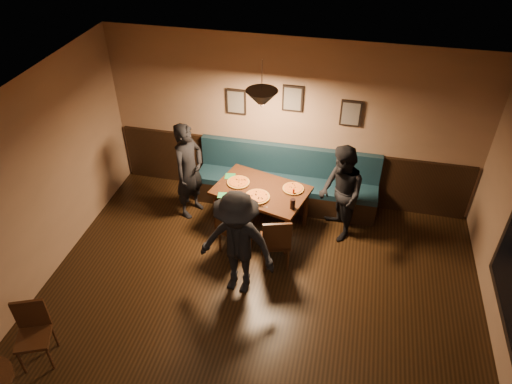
{
  "coord_description": "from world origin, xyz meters",
  "views": [
    {
      "loc": [
        0.93,
        -3.16,
        5.07
      ],
      "look_at": [
        -0.29,
        2.18,
        0.95
      ],
      "focal_mm": 33.33,
      "sensor_mm": 36.0,
      "label": 1
    }
  ],
  "objects_px": {
    "chair_near_left": "(235,228)",
    "diner_right": "(341,194)",
    "cafe_chair_far": "(33,337)",
    "dining_table": "(261,208)",
    "diner_front": "(237,245)",
    "tabasco_bottle": "(294,192)",
    "booth_bench": "(286,180)",
    "diner_left": "(189,171)",
    "chair_near_right": "(275,240)",
    "soda_glass": "(293,204)"
  },
  "relations": [
    {
      "from": "chair_near_left",
      "to": "diner_right",
      "type": "xyz_separation_m",
      "value": [
        1.46,
        0.72,
        0.34
      ]
    },
    {
      "from": "soda_glass",
      "to": "cafe_chair_far",
      "type": "height_order",
      "value": "soda_glass"
    },
    {
      "from": "chair_near_left",
      "to": "diner_front",
      "type": "distance_m",
      "value": 0.84
    },
    {
      "from": "chair_near_left",
      "to": "diner_left",
      "type": "bearing_deg",
      "value": 165.55
    },
    {
      "from": "diner_left",
      "to": "dining_table",
      "type": "bearing_deg",
      "value": -76.08
    },
    {
      "from": "diner_right",
      "to": "cafe_chair_far",
      "type": "bearing_deg",
      "value": -71.13
    },
    {
      "from": "diner_right",
      "to": "cafe_chair_far",
      "type": "relative_size",
      "value": 1.85
    },
    {
      "from": "booth_bench",
      "to": "chair_near_right",
      "type": "distance_m",
      "value": 1.42
    },
    {
      "from": "chair_near_left",
      "to": "tabasco_bottle",
      "type": "bearing_deg",
      "value": 61.36
    },
    {
      "from": "soda_glass",
      "to": "cafe_chair_far",
      "type": "xyz_separation_m",
      "value": [
        -2.6,
        -2.62,
        -0.4
      ]
    },
    {
      "from": "chair_near_left",
      "to": "chair_near_right",
      "type": "xyz_separation_m",
      "value": [
        0.63,
        -0.14,
        0.01
      ]
    },
    {
      "from": "tabasco_bottle",
      "to": "chair_near_right",
      "type": "bearing_deg",
      "value": -100.33
    },
    {
      "from": "chair_near_left",
      "to": "soda_glass",
      "type": "height_order",
      "value": "soda_glass"
    },
    {
      "from": "chair_near_right",
      "to": "soda_glass",
      "type": "height_order",
      "value": "chair_near_right"
    },
    {
      "from": "diner_left",
      "to": "diner_front",
      "type": "relative_size",
      "value": 1.02
    },
    {
      "from": "dining_table",
      "to": "tabasco_bottle",
      "type": "height_order",
      "value": "tabasco_bottle"
    },
    {
      "from": "chair_near_left",
      "to": "cafe_chair_far",
      "type": "distance_m",
      "value": 2.97
    },
    {
      "from": "diner_front",
      "to": "soda_glass",
      "type": "distance_m",
      "value": 1.14
    },
    {
      "from": "diner_right",
      "to": "cafe_chair_far",
      "type": "distance_m",
      "value": 4.49
    },
    {
      "from": "tabasco_bottle",
      "to": "cafe_chair_far",
      "type": "relative_size",
      "value": 0.15
    },
    {
      "from": "dining_table",
      "to": "chair_near_right",
      "type": "height_order",
      "value": "chair_near_right"
    },
    {
      "from": "soda_glass",
      "to": "diner_left",
      "type": "bearing_deg",
      "value": 164.91
    },
    {
      "from": "booth_bench",
      "to": "cafe_chair_far",
      "type": "relative_size",
      "value": 3.54
    },
    {
      "from": "diner_left",
      "to": "cafe_chair_far",
      "type": "bearing_deg",
      "value": -175.64
    },
    {
      "from": "diner_left",
      "to": "cafe_chair_far",
      "type": "height_order",
      "value": "diner_left"
    },
    {
      "from": "tabasco_bottle",
      "to": "dining_table",
      "type": "bearing_deg",
      "value": 177.13
    },
    {
      "from": "dining_table",
      "to": "diner_front",
      "type": "height_order",
      "value": "diner_front"
    },
    {
      "from": "booth_bench",
      "to": "diner_left",
      "type": "bearing_deg",
      "value": -160.01
    },
    {
      "from": "dining_table",
      "to": "diner_front",
      "type": "bearing_deg",
      "value": -76.23
    },
    {
      "from": "soda_glass",
      "to": "cafe_chair_far",
      "type": "bearing_deg",
      "value": -134.74
    },
    {
      "from": "diner_left",
      "to": "cafe_chair_far",
      "type": "xyz_separation_m",
      "value": [
        -0.86,
        -3.09,
        -0.4
      ]
    },
    {
      "from": "dining_table",
      "to": "soda_glass",
      "type": "relative_size",
      "value": 8.62
    },
    {
      "from": "dining_table",
      "to": "diner_left",
      "type": "bearing_deg",
      "value": -171.01
    },
    {
      "from": "chair_near_right",
      "to": "diner_left",
      "type": "height_order",
      "value": "diner_left"
    },
    {
      "from": "diner_right",
      "to": "tabasco_bottle",
      "type": "bearing_deg",
      "value": -103.86
    },
    {
      "from": "booth_bench",
      "to": "chair_near_left",
      "type": "distance_m",
      "value": 1.39
    },
    {
      "from": "tabasco_bottle",
      "to": "booth_bench",
      "type": "bearing_deg",
      "value": 107.62
    },
    {
      "from": "dining_table",
      "to": "soda_glass",
      "type": "height_order",
      "value": "soda_glass"
    },
    {
      "from": "diner_left",
      "to": "cafe_chair_far",
      "type": "distance_m",
      "value": 3.24
    },
    {
      "from": "diner_front",
      "to": "diner_right",
      "type": "bearing_deg",
      "value": 56.39
    },
    {
      "from": "dining_table",
      "to": "diner_front",
      "type": "distance_m",
      "value": 1.4
    },
    {
      "from": "dining_table",
      "to": "chair_near_right",
      "type": "distance_m",
      "value": 0.84
    },
    {
      "from": "diner_left",
      "to": "diner_front",
      "type": "xyz_separation_m",
      "value": [
        1.17,
        -1.46,
        -0.02
      ]
    },
    {
      "from": "dining_table",
      "to": "cafe_chair_far",
      "type": "xyz_separation_m",
      "value": [
        -2.06,
        -2.97,
        0.05
      ]
    },
    {
      "from": "diner_front",
      "to": "soda_glass",
      "type": "relative_size",
      "value": 10.04
    },
    {
      "from": "diner_left",
      "to": "diner_front",
      "type": "bearing_deg",
      "value": -121.33
    },
    {
      "from": "soda_glass",
      "to": "cafe_chair_far",
      "type": "distance_m",
      "value": 3.72
    },
    {
      "from": "chair_near_right",
      "to": "tabasco_bottle",
      "type": "xyz_separation_m",
      "value": [
        0.13,
        0.72,
        0.35
      ]
    },
    {
      "from": "dining_table",
      "to": "chair_near_right",
      "type": "relative_size",
      "value": 1.53
    },
    {
      "from": "cafe_chair_far",
      "to": "diner_front",
      "type": "bearing_deg",
      "value": -163.82
    }
  ]
}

